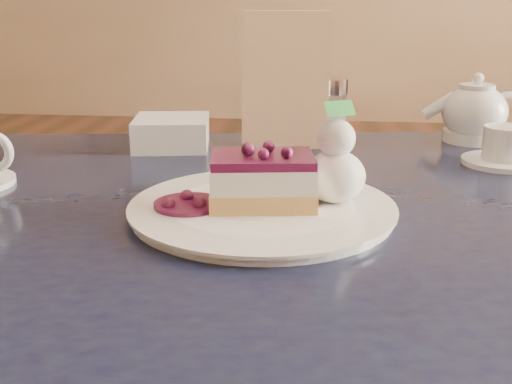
# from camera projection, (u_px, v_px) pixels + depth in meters

# --- Properties ---
(main_table) EXTENTS (1.35, 1.00, 0.78)m
(main_table) POSITION_uv_depth(u_px,v_px,m) (260.00, 259.00, 0.85)
(main_table) COLOR black
(main_table) RESTS_ON ground
(dessert_plate) EXTENTS (0.31, 0.31, 0.01)m
(dessert_plate) POSITION_uv_depth(u_px,v_px,m) (262.00, 209.00, 0.78)
(dessert_plate) COLOR white
(dessert_plate) RESTS_ON main_table
(cheesecake_slice) EXTENTS (0.14, 0.11, 0.06)m
(cheesecake_slice) POSITION_uv_depth(u_px,v_px,m) (262.00, 180.00, 0.77)
(cheesecake_slice) COLOR #E9BE58
(cheesecake_slice) RESTS_ON dessert_plate
(whipped_cream) EXTENTS (0.08, 0.08, 0.07)m
(whipped_cream) POSITION_uv_depth(u_px,v_px,m) (335.00, 176.00, 0.78)
(whipped_cream) COLOR white
(whipped_cream) RESTS_ON dessert_plate
(berry_sauce) EXTENTS (0.08, 0.08, 0.01)m
(berry_sauce) POSITION_uv_depth(u_px,v_px,m) (189.00, 205.00, 0.77)
(berry_sauce) COLOR #3E072B
(berry_sauce) RESTS_ON dessert_plate
(tea_set) EXTENTS (0.18, 0.28, 0.11)m
(tea_set) POSITION_uv_depth(u_px,v_px,m) (479.00, 120.00, 1.11)
(tea_set) COLOR white
(tea_set) RESTS_ON main_table
(menu_card) EXTENTS (0.15, 0.05, 0.23)m
(menu_card) POSITION_uv_depth(u_px,v_px,m) (285.00, 81.00, 1.08)
(menu_card) COLOR #FFDEAF
(menu_card) RESTS_ON main_table
(sugar_shaker) EXTENTS (0.06, 0.06, 0.11)m
(sugar_shaker) POSITION_uv_depth(u_px,v_px,m) (329.00, 110.00, 1.13)
(sugar_shaker) COLOR white
(sugar_shaker) RESTS_ON main_table
(napkin_stack) EXTENTS (0.14, 0.14, 0.05)m
(napkin_stack) POSITION_uv_depth(u_px,v_px,m) (172.00, 132.00, 1.11)
(napkin_stack) COLOR white
(napkin_stack) RESTS_ON main_table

